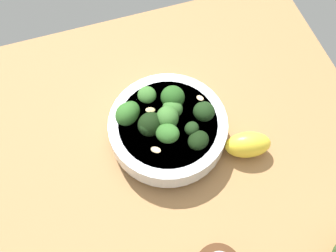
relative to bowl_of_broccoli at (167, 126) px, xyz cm
name	(u,v)px	position (x,y,z in cm)	size (l,w,h in cm)	color
ground_plane	(178,171)	(-0.13, 6.09, -5.62)	(69.39, 69.39, 3.83)	#996D42
bowl_of_broccoli	(167,126)	(0.00, 0.00, 0.00)	(19.39, 19.39, 8.93)	white
lemon_wedge	(248,145)	(-11.72, 6.81, -1.17)	(7.52, 4.02, 5.06)	yellow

